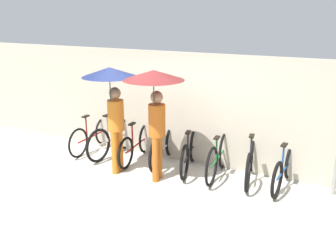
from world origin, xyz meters
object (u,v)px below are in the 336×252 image
object	(u,v)px
parked_bicycle_7	(284,169)
pedestrian_center	(155,93)
parked_bicycle_0	(92,136)
parked_bicycle_6	(251,162)
parked_bicycle_1	(113,139)
pedestrian_leading	(112,91)
parked_bicycle_5	(218,157)
parked_bicycle_2	(136,144)
parked_bicycle_4	(189,153)
parked_bicycle_3	(164,147)

from	to	relation	value
parked_bicycle_7	pedestrian_center	world-z (taller)	pedestrian_center
parked_bicycle_0	parked_bicycle_6	size ratio (longest dim) A/B	0.98
parked_bicycle_1	pedestrian_center	size ratio (longest dim) A/B	0.80
parked_bicycle_7	pedestrian_leading	xyz separation A→B (m)	(-3.15, -0.92, 1.36)
parked_bicycle_5	parked_bicycle_2	bearing A→B (deg)	85.85
parked_bicycle_6	pedestrian_center	xyz separation A→B (m)	(-1.61, -0.89, 1.36)
parked_bicycle_1	pedestrian_center	bearing A→B (deg)	-112.73
parked_bicycle_6	parked_bicycle_7	world-z (taller)	parked_bicycle_7
parked_bicycle_4	parked_bicycle_7	xyz separation A→B (m)	(1.89, 0.06, -0.01)
parked_bicycle_3	parked_bicycle_2	bearing A→B (deg)	92.30
parked_bicycle_0	parked_bicycle_5	size ratio (longest dim) A/B	0.98
parked_bicycle_5	parked_bicycle_6	size ratio (longest dim) A/B	1.01
parked_bicycle_6	parked_bicycle_1	bearing A→B (deg)	81.74
parked_bicycle_2	parked_bicycle_5	xyz separation A→B (m)	(1.89, 0.02, 0.03)
pedestrian_leading	pedestrian_center	distance (m)	0.91
parked_bicycle_5	pedestrian_leading	bearing A→B (deg)	109.28
parked_bicycle_2	parked_bicycle_7	bearing A→B (deg)	-95.06
parked_bicycle_5	parked_bicycle_6	distance (m)	0.63
parked_bicycle_4	parked_bicycle_3	bearing A→B (deg)	70.07
parked_bicycle_7	parked_bicycle_2	bearing A→B (deg)	94.91
parked_bicycle_0	parked_bicycle_5	distance (m)	3.14
parked_bicycle_2	parked_bicycle_4	distance (m)	1.26
parked_bicycle_4	pedestrian_center	size ratio (longest dim) A/B	0.76
parked_bicycle_3	parked_bicycle_4	size ratio (longest dim) A/B	1.03
parked_bicycle_1	parked_bicycle_7	bearing A→B (deg)	-83.96
parked_bicycle_1	parked_bicycle_3	bearing A→B (deg)	-81.14
parked_bicycle_2	parked_bicycle_4	bearing A→B (deg)	-95.32
parked_bicycle_2	pedestrian_center	distance (m)	1.83
parked_bicycle_0	parked_bicycle_4	world-z (taller)	parked_bicycle_0
parked_bicycle_1	pedestrian_leading	xyz separation A→B (m)	(0.63, -0.85, 1.32)
parked_bicycle_1	parked_bicycle_2	distance (m)	0.63
parked_bicycle_0	parked_bicycle_4	size ratio (longest dim) A/B	1.01
parked_bicycle_3	parked_bicycle_5	bearing A→B (deg)	-101.73
parked_bicycle_7	parked_bicycle_1	bearing A→B (deg)	94.23
parked_bicycle_0	parked_bicycle_7	xyz separation A→B (m)	(4.40, 0.05, -0.00)
parked_bicycle_6	pedestrian_leading	bearing A→B (deg)	100.52
parked_bicycle_5	pedestrian_leading	size ratio (longest dim) A/B	0.79
parked_bicycle_2	parked_bicycle_5	size ratio (longest dim) A/B	1.00
parked_bicycle_0	parked_bicycle_2	size ratio (longest dim) A/B	0.98
parked_bicycle_0	pedestrian_leading	distance (m)	2.04
parked_bicycle_0	parked_bicycle_6	world-z (taller)	parked_bicycle_6
parked_bicycle_6	parked_bicycle_7	bearing A→B (deg)	-100.58
parked_bicycle_2	pedestrian_leading	bearing A→B (deg)	173.17
parked_bicycle_3	pedestrian_center	size ratio (longest dim) A/B	0.78
parked_bicycle_1	parked_bicycle_2	size ratio (longest dim) A/B	1.02
parked_bicycle_0	pedestrian_center	distance (m)	2.70
parked_bicycle_2	parked_bicycle_5	distance (m)	1.89
parked_bicycle_4	parked_bicycle_6	bearing A→B (deg)	-99.53
parked_bicycle_1	parked_bicycle_4	size ratio (longest dim) A/B	1.06
parked_bicycle_4	pedestrian_center	world-z (taller)	pedestrian_center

